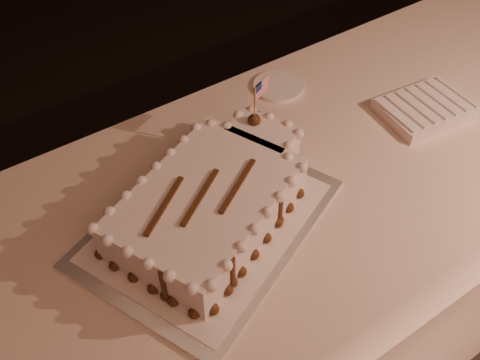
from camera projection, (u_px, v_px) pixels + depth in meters
banquet_table at (326, 250)px, 1.52m from camera, size 2.40×0.80×0.75m
cake_board at (208, 223)px, 1.10m from camera, size 0.61×0.55×0.01m
doily at (208, 221)px, 1.10m from camera, size 0.55×0.49×0.00m
sheet_cake at (214, 198)px, 1.08m from camera, size 0.50×0.38×0.19m
napkin_stack at (425, 109)px, 1.33m from camera, size 0.23×0.18×0.04m
side_plate at (278, 86)px, 1.41m from camera, size 0.13×0.13×0.01m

